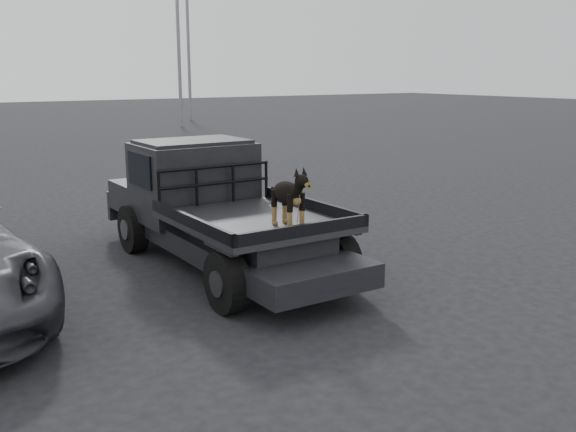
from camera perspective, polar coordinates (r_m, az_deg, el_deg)
ground at (r=8.17m, az=-1.60°, el=-7.58°), size 120.00×120.00×0.00m
flatbed_ute at (r=9.51m, az=-5.83°, el=-1.81°), size 2.00×5.40×0.92m
ute_cab at (r=10.17m, az=-8.42°, el=4.25°), size 1.72×1.30×0.88m
headache_rack at (r=9.53m, az=-6.49°, el=2.73°), size 1.80×0.08×0.55m
dog at (r=8.04m, az=0.00°, el=1.65°), size 0.32×0.60×0.74m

